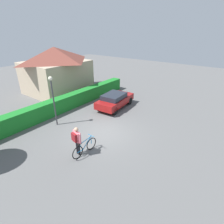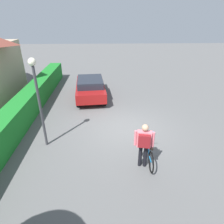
# 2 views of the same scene
# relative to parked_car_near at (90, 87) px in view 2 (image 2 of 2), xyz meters

# --- Properties ---
(ground_plane) EXTENTS (60.00, 60.00, 0.00)m
(ground_plane) POSITION_rel_parked_car_near_xyz_m (-4.02, -1.91, -0.73)
(ground_plane) COLOR #595959
(hedge_row) EXTENTS (17.59, 0.90, 1.24)m
(hedge_row) POSITION_rel_parked_car_near_xyz_m (-4.02, 3.21, -0.11)
(hedge_row) COLOR #1A7325
(hedge_row) RESTS_ON ground
(parked_car_near) EXTENTS (4.15, 2.12, 1.33)m
(parked_car_near) POSITION_rel_parked_car_near_xyz_m (0.00, 0.00, 0.00)
(parked_car_near) COLOR maroon
(parked_car_near) RESTS_ON ground
(bicycle) EXTENTS (1.81, 0.50, 0.96)m
(bicycle) POSITION_rel_parked_car_near_xyz_m (-6.32, -2.53, -0.32)
(bicycle) COLOR black
(bicycle) RESTS_ON ground
(person_rider) EXTENTS (0.42, 0.68, 1.73)m
(person_rider) POSITION_rel_parked_car_near_xyz_m (-6.62, -2.26, 0.33)
(person_rider) COLOR black
(person_rider) RESTS_ON ground
(street_lamp) EXTENTS (0.28, 0.28, 3.63)m
(street_lamp) POSITION_rel_parked_car_near_xyz_m (-5.16, 1.55, 1.67)
(street_lamp) COLOR #38383D
(street_lamp) RESTS_ON ground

